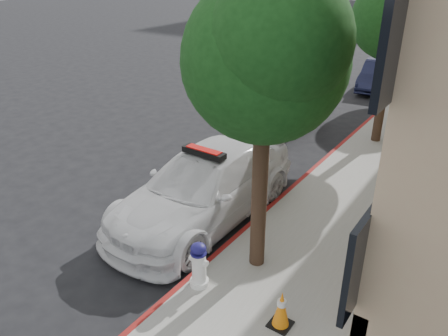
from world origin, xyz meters
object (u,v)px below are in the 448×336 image
parked_car_mid (283,114)px  traffic_cone (281,309)px  police_car (205,186)px  fire_hydrant (199,265)px  parked_car_far (379,75)px

parked_car_mid → traffic_cone: 9.59m
police_car → traffic_cone: 3.99m
parked_car_mid → fire_hydrant: bearing=-69.0°
fire_hydrant → traffic_cone: size_ratio=1.32×
parked_car_mid → police_car: bearing=-76.1°
parked_car_mid → parked_car_far: bearing=85.5°
police_car → parked_car_mid: size_ratio=1.48×
parked_car_far → fire_hydrant: size_ratio=4.30×
parked_car_mid → fire_hydrant: parked_car_mid is taller
parked_car_mid → fire_hydrant: 8.89m
parked_car_mid → fire_hydrant: size_ratio=4.11×
fire_hydrant → parked_car_mid: bearing=104.3°
parked_car_far → parked_car_mid: bearing=-105.8°
police_car → parked_car_mid: police_car is taller
parked_car_far → traffic_cone: size_ratio=5.70×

